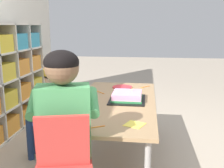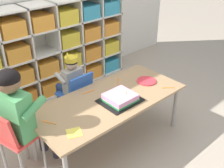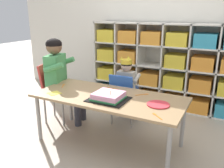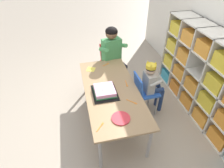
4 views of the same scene
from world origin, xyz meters
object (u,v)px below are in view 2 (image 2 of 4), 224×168
(activity_table, at_px, (109,102))
(birthday_cake_on_tray, at_px, (120,98))
(fork_beside_plate_stack, at_px, (89,92))
(paper_plate_stack, at_px, (147,81))
(fork_by_napkin, at_px, (168,88))
(classroom_chair_blue, at_px, (77,94))
(adult_helper_seated, at_px, (21,110))
(classroom_chair_adult_side, at_px, (14,137))
(child_with_crown, at_px, (70,79))
(fork_near_cake_tray, at_px, (118,81))
(fork_at_table_front_edge, at_px, (48,122))

(activity_table, bearing_deg, birthday_cake_on_tray, -62.76)
(fork_beside_plate_stack, bearing_deg, activity_table, 111.73)
(paper_plate_stack, height_order, fork_by_napkin, paper_plate_stack)
(paper_plate_stack, xyz_separation_m, fork_beside_plate_stack, (-0.59, 0.24, -0.00))
(classroom_chair_blue, relative_size, fork_by_napkin, 5.86)
(adult_helper_seated, distance_m, paper_plate_stack, 1.33)
(classroom_chair_adult_side, bearing_deg, classroom_chair_blue, -84.89)
(classroom_chair_adult_side, bearing_deg, paper_plate_stack, -112.30)
(child_with_crown, xyz_separation_m, fork_beside_plate_stack, (-0.02, -0.36, 0.01))
(child_with_crown, distance_m, fork_near_cake_tray, 0.53)
(fork_at_table_front_edge, bearing_deg, paper_plate_stack, 58.16)
(fork_beside_plate_stack, bearing_deg, adult_helper_seated, 6.21)
(classroom_chair_adult_side, distance_m, fork_by_napkin, 1.55)
(activity_table, distance_m, fork_by_napkin, 0.64)
(activity_table, height_order, paper_plate_stack, paper_plate_stack)
(activity_table, height_order, birthday_cake_on_tray, birthday_cake_on_tray)
(adult_helper_seated, bearing_deg, paper_plate_stack, -114.19)
(activity_table, xyz_separation_m, paper_plate_stack, (0.52, -0.01, 0.05))
(adult_helper_seated, bearing_deg, child_with_crown, -77.02)
(classroom_chair_adult_side, xyz_separation_m, fork_near_cake_tray, (1.20, 0.01, 0.09))
(adult_helper_seated, bearing_deg, classroom_chair_blue, -84.13)
(activity_table, distance_m, classroom_chair_adult_side, 0.92)
(child_with_crown, xyz_separation_m, classroom_chair_adult_side, (-0.84, -0.41, -0.08))
(fork_by_napkin, bearing_deg, fork_beside_plate_stack, -174.92)
(fork_at_table_front_edge, bearing_deg, activity_table, 56.07)
(paper_plate_stack, height_order, fork_at_table_front_edge, paper_plate_stack)
(classroom_chair_adult_side, xyz_separation_m, fork_by_napkin, (1.48, -0.43, 0.09))
(child_with_crown, distance_m, fork_by_napkin, 1.06)
(birthday_cake_on_tray, relative_size, paper_plate_stack, 1.79)
(child_with_crown, distance_m, fork_at_table_front_edge, 0.79)
(fork_beside_plate_stack, relative_size, fork_at_table_front_edge, 1.18)
(classroom_chair_blue, distance_m, adult_helper_seated, 0.83)
(fork_near_cake_tray, bearing_deg, classroom_chair_blue, -83.35)
(classroom_chair_adult_side, height_order, birthday_cake_on_tray, classroom_chair_adult_side)
(classroom_chair_blue, height_order, birthday_cake_on_tray, classroom_chair_blue)
(fork_beside_plate_stack, xyz_separation_m, fork_near_cake_tray, (0.37, -0.03, 0.00))
(fork_at_table_front_edge, bearing_deg, fork_near_cake_tray, 69.96)
(classroom_chair_blue, xyz_separation_m, fork_near_cake_tray, (0.35, -0.29, 0.15))
(classroom_chair_adult_side, relative_size, fork_beside_plate_stack, 5.35)
(fork_by_napkin, bearing_deg, fork_at_table_front_edge, -153.12)
(activity_table, xyz_separation_m, fork_near_cake_tray, (0.30, 0.20, 0.05))
(fork_at_table_front_edge, bearing_deg, adult_helper_seated, -162.42)
(child_with_crown, bearing_deg, activity_table, 93.49)
(fork_near_cake_tray, bearing_deg, fork_at_table_front_edge, -35.46)
(activity_table, height_order, classroom_chair_adult_side, classroom_chair_adult_side)
(classroom_chair_blue, xyz_separation_m, fork_at_table_front_edge, (-0.58, -0.42, 0.15))
(classroom_chair_blue, height_order, fork_near_cake_tray, classroom_chair_blue)
(activity_table, relative_size, fork_at_table_front_edge, 13.08)
(paper_plate_stack, relative_size, fork_near_cake_tray, 1.84)
(classroom_chair_blue, bearing_deg, fork_beside_plate_stack, 83.98)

